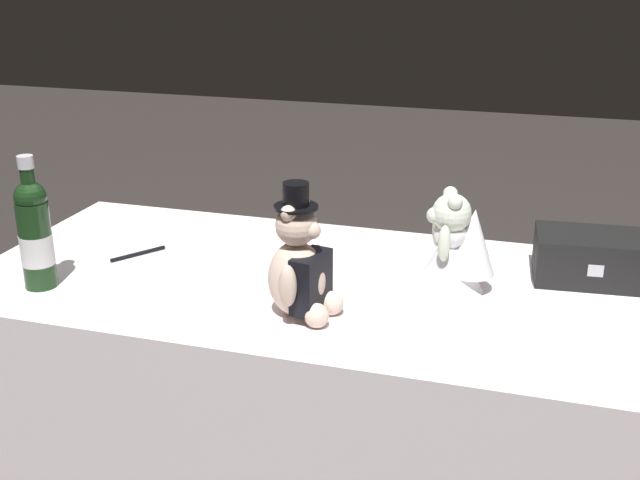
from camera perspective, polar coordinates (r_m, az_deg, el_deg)
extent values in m
cube|color=white|center=(2.04, 0.00, -12.63)|extent=(1.65, 0.77, 0.75)
ellipsoid|color=beige|center=(1.66, -1.69, -2.82)|extent=(0.12, 0.11, 0.16)
cube|color=black|center=(1.64, -0.65, -3.04)|extent=(0.07, 0.11, 0.12)
sphere|color=beige|center=(1.61, -1.73, 1.07)|extent=(0.09, 0.09, 0.09)
sphere|color=beige|center=(1.60, -0.57, 0.69)|extent=(0.04, 0.04, 0.04)
sphere|color=beige|center=(1.58, -2.29, 1.93)|extent=(0.03, 0.03, 0.03)
sphere|color=beige|center=(1.63, -1.22, 2.54)|extent=(0.03, 0.03, 0.03)
ellipsoid|color=beige|center=(1.59, -2.35, -3.33)|extent=(0.04, 0.04, 0.09)
ellipsoid|color=beige|center=(1.70, -0.17, -1.77)|extent=(0.04, 0.04, 0.09)
sphere|color=beige|center=(1.62, -0.25, -5.49)|extent=(0.05, 0.05, 0.05)
sphere|color=beige|center=(1.68, 0.83, -4.59)|extent=(0.05, 0.05, 0.05)
cylinder|color=black|center=(1.60, -1.75, 2.42)|extent=(0.09, 0.09, 0.01)
cylinder|color=black|center=(1.59, -1.76, 3.34)|extent=(0.05, 0.05, 0.05)
cone|color=white|center=(1.80, 9.30, -1.42)|extent=(0.16, 0.16, 0.15)
ellipsoid|color=white|center=(1.78, 9.41, 0.44)|extent=(0.07, 0.06, 0.07)
sphere|color=silver|center=(1.76, 9.50, 1.94)|extent=(0.09, 0.09, 0.09)
sphere|color=silver|center=(1.76, 8.30, 1.78)|extent=(0.04, 0.04, 0.04)
sphere|color=silver|center=(1.78, 9.41, 3.32)|extent=(0.03, 0.03, 0.03)
sphere|color=silver|center=(1.72, 9.73, 2.72)|extent=(0.03, 0.03, 0.03)
ellipsoid|color=silver|center=(1.82, 8.55, 0.74)|extent=(0.03, 0.03, 0.08)
ellipsoid|color=silver|center=(1.74, 8.97, -0.25)|extent=(0.03, 0.03, 0.08)
cone|color=white|center=(1.79, 10.90, -0.05)|extent=(0.16, 0.15, 0.16)
cylinder|color=black|center=(1.90, -19.81, -0.35)|extent=(0.07, 0.07, 0.20)
sphere|color=black|center=(1.86, -20.23, 2.92)|extent=(0.07, 0.07, 0.07)
cylinder|color=black|center=(1.85, -20.41, 4.39)|extent=(0.03, 0.03, 0.08)
cylinder|color=silver|center=(1.84, -20.53, 5.30)|extent=(0.04, 0.04, 0.03)
cylinder|color=silver|center=(1.90, -19.78, -0.64)|extent=(0.07, 0.07, 0.07)
cylinder|color=black|center=(2.05, -13.02, -0.98)|extent=(0.09, 0.13, 0.01)
cone|color=silver|center=(2.08, -11.20, -0.51)|extent=(0.02, 0.02, 0.01)
cube|color=black|center=(1.95, 19.43, -1.22)|extent=(0.30, 0.19, 0.11)
cube|color=#B7B7BF|center=(1.87, 19.29, -2.09)|extent=(0.03, 0.01, 0.03)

